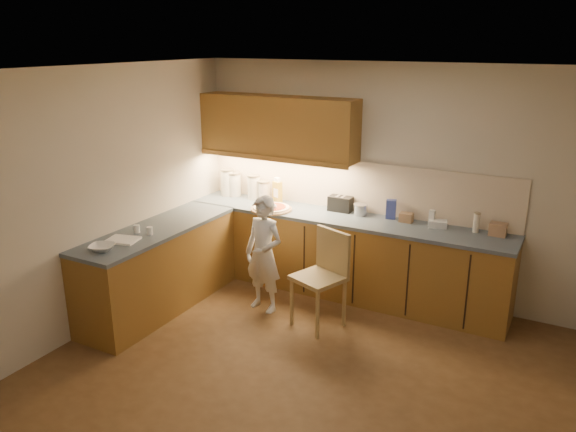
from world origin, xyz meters
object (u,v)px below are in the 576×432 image
Objects in this scene: pizza_on_board at (271,208)px; wooden_chair at (324,271)px; child at (264,254)px; oil_jug at (277,191)px; toaster at (340,204)px.

pizza_on_board reaches higher than wooden_chair.
oil_jug is (-0.36, 0.93, 0.43)m from child.
pizza_on_board is 1.20m from wooden_chair.
toaster is at bearing 25.90° from pizza_on_board.
toaster is (0.45, 0.98, 0.37)m from child.
wooden_chair is at bearing -76.33° from toaster.
child is 1.28× the size of wooden_chair.
wooden_chair is 1.09m from toaster.
pizza_on_board is 0.38× the size of child.
pizza_on_board is at bearing 167.83° from wooden_chair.
pizza_on_board is at bearing -73.45° from oil_jug.
pizza_on_board is at bearing 122.02° from child.
toaster is at bearing 124.76° from wooden_chair.
pizza_on_board is 0.80m from toaster.
wooden_chair is 3.66× the size of toaster.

